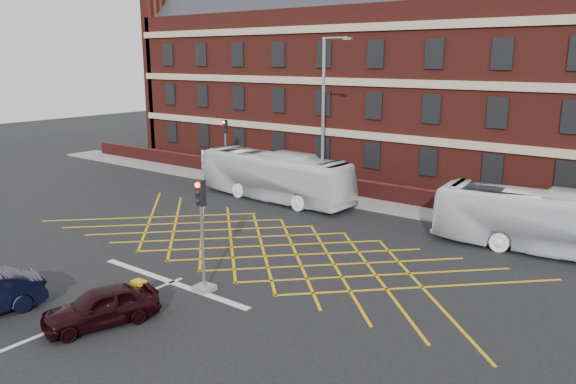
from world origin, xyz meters
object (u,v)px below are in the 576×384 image
Objects in this scene: bus_right at (553,223)px; traffic_light_near at (203,246)px; car_maroon at (101,306)px; traffic_light_far at (226,155)px; utility_cabinet at (140,293)px; street_lamp at (324,151)px; direction_signs at (208,161)px; bus_left at (275,176)px.

bus_right is 15.53m from traffic_light_near.
traffic_light_far reaches higher than car_maroon.
utility_cabinet is (-0.24, 1.74, -0.18)m from car_maroon.
traffic_light_near reaches higher than utility_cabinet.
street_lamp is (-12.54, 0.36, 1.96)m from bus_right.
bus_right is 12.70m from street_lamp.
traffic_light_near is 4.72× the size of utility_cabinet.
traffic_light_far is (-13.29, 15.22, 0.00)m from traffic_light_near.
car_maroon is 1.69× the size of direction_signs.
bus_left is at bearing 117.90° from traffic_light_near.
traffic_light_near is (0.70, 3.98, 1.13)m from car_maroon.
street_lamp reaches higher than bus_left.
traffic_light_far is 10.51m from street_lamp.
car_maroon is at bearing 143.27° from bus_right.
bus_left is 1.04× the size of bus_right.
direction_signs is at bearing 145.01° from car_maroon.
bus_right is 2.41× the size of traffic_light_near.
car_maroon is at bearing -53.57° from direction_signs.
utility_cabinet is (12.36, -17.46, -1.31)m from traffic_light_far.
utility_cabinet is (5.71, -14.78, -1.04)m from bus_left.
street_lamp is at bearing 117.10° from car_maroon.
car_maroon is at bearing -99.93° from traffic_light_near.
bus_left is 2.50× the size of traffic_light_near.
direction_signs is at bearing 80.51° from bus_right.
bus_right is 1.06× the size of street_lamp.
traffic_light_near is at bearing -45.15° from direction_signs.
bus_left is 4.86× the size of direction_signs.
bus_left reaches higher than utility_cabinet.
bus_left is at bearing -21.93° from traffic_light_far.
traffic_light_near is 0.44× the size of street_lamp.
bus_right is 2.76× the size of car_maroon.
traffic_light_far is at bearing 77.67° from bus_right.
traffic_light_near reaches higher than direction_signs.
bus_right reaches higher than direction_signs.
traffic_light_near is 2.76m from utility_cabinet.
direction_signs is at bearing 128.72° from utility_cabinet.
traffic_light_near is 20.21m from traffic_light_far.
direction_signs is at bearing 134.85° from traffic_light_near.
street_lamp reaches higher than bus_right.
bus_right is (15.98, -0.13, -0.05)m from bus_left.
bus_left reaches higher than car_maroon.
car_maroon is 0.87× the size of traffic_light_near.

